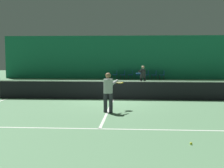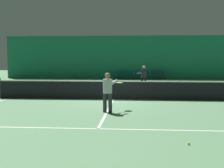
% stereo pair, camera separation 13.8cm
% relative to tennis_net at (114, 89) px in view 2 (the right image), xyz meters
% --- Properties ---
extents(ground_plane, '(60.00, 60.00, 0.00)m').
position_rel_tennis_net_xyz_m(ground_plane, '(0.00, 0.00, -0.51)').
color(ground_plane, '#56845B').
extents(backdrop_curtain, '(23.00, 0.12, 4.10)m').
position_rel_tennis_net_xyz_m(backdrop_curtain, '(0.00, 14.15, 1.54)').
color(backdrop_curtain, '#196B4C').
rests_on(backdrop_curtain, ground).
extents(court_line_baseline_far, '(11.00, 0.10, 0.00)m').
position_rel_tennis_net_xyz_m(court_line_baseline_far, '(0.00, 11.90, -0.51)').
color(court_line_baseline_far, silver).
rests_on(court_line_baseline_far, ground).
extents(court_line_service_far, '(8.25, 0.10, 0.00)m').
position_rel_tennis_net_xyz_m(court_line_service_far, '(0.00, 6.40, -0.51)').
color(court_line_service_far, silver).
rests_on(court_line_service_far, ground).
extents(court_line_service_near, '(8.25, 0.10, 0.00)m').
position_rel_tennis_net_xyz_m(court_line_service_near, '(0.00, -6.40, -0.51)').
color(court_line_service_near, silver).
rests_on(court_line_service_near, ground).
extents(court_line_sideline_left, '(0.10, 23.80, 0.00)m').
position_rel_tennis_net_xyz_m(court_line_sideline_left, '(-5.50, 0.00, -0.51)').
color(court_line_sideline_left, silver).
rests_on(court_line_sideline_left, ground).
extents(court_line_sideline_right, '(0.10, 23.80, 0.00)m').
position_rel_tennis_net_xyz_m(court_line_sideline_right, '(5.50, 0.00, -0.51)').
color(court_line_sideline_right, silver).
rests_on(court_line_sideline_right, ground).
extents(court_line_centre, '(0.10, 12.80, 0.00)m').
position_rel_tennis_net_xyz_m(court_line_centre, '(0.00, 0.00, -0.51)').
color(court_line_centre, silver).
rests_on(court_line_centre, ground).
extents(tennis_net, '(12.00, 0.10, 1.07)m').
position_rel_tennis_net_xyz_m(tennis_net, '(0.00, 0.00, 0.00)').
color(tennis_net, black).
rests_on(tennis_net, ground).
extents(player_near, '(0.85, 1.33, 1.56)m').
position_rel_tennis_net_xyz_m(player_near, '(0.05, -3.63, 0.40)').
color(player_near, '#2D2D38').
rests_on(player_near, ground).
extents(player_far, '(0.76, 1.34, 1.55)m').
position_rel_tennis_net_xyz_m(player_far, '(1.63, 5.24, 0.39)').
color(player_far, black).
rests_on(player_far, ground).
extents(courtside_chair_0, '(0.44, 0.44, 0.84)m').
position_rel_tennis_net_xyz_m(courtside_chair_0, '(-0.67, 13.60, -0.03)').
color(courtside_chair_0, '#2D2D2D').
rests_on(courtside_chair_0, ground).
extents(courtside_chair_1, '(0.44, 0.44, 0.84)m').
position_rel_tennis_net_xyz_m(courtside_chair_1, '(0.07, 13.60, -0.03)').
color(courtside_chair_1, '#2D2D2D').
rests_on(courtside_chair_1, ground).
extents(courtside_chair_2, '(0.44, 0.44, 0.84)m').
position_rel_tennis_net_xyz_m(courtside_chair_2, '(0.80, 13.60, -0.03)').
color(courtside_chair_2, '#2D2D2D').
rests_on(courtside_chair_2, ground).
extents(courtside_chair_3, '(0.44, 0.44, 0.84)m').
position_rel_tennis_net_xyz_m(courtside_chair_3, '(1.53, 13.60, -0.03)').
color(courtside_chair_3, '#2D2D2D').
rests_on(courtside_chair_3, ground).
extents(courtside_chair_4, '(0.44, 0.44, 0.84)m').
position_rel_tennis_net_xyz_m(courtside_chair_4, '(2.26, 13.60, -0.03)').
color(courtside_chair_4, '#2D2D2D').
rests_on(courtside_chair_4, ground).
extents(courtside_chair_5, '(0.44, 0.44, 0.84)m').
position_rel_tennis_net_xyz_m(courtside_chair_5, '(3.00, 13.60, -0.03)').
color(courtside_chair_5, '#2D2D2D').
rests_on(courtside_chair_5, ground).
extents(courtside_chair_6, '(0.44, 0.44, 0.84)m').
position_rel_tennis_net_xyz_m(courtside_chair_6, '(3.73, 13.60, -0.03)').
color(courtside_chair_6, '#2D2D2D').
rests_on(courtside_chair_6, ground).
extents(tennis_ball, '(0.07, 0.07, 0.07)m').
position_rel_tennis_net_xyz_m(tennis_ball, '(2.47, -7.93, -0.48)').
color(tennis_ball, '#D1DB33').
rests_on(tennis_ball, ground).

